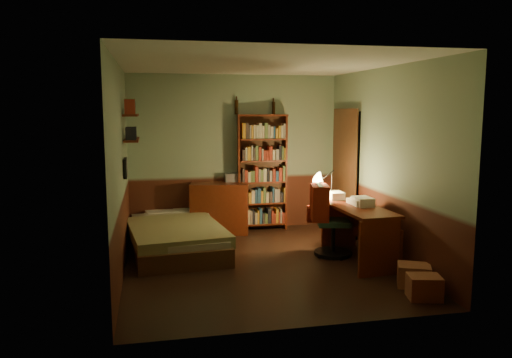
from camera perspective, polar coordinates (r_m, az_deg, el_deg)
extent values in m
cube|color=black|center=(6.73, 0.45, -9.69)|extent=(3.50, 4.00, 0.02)
cube|color=silver|center=(6.44, 0.47, 13.12)|extent=(3.50, 4.00, 0.02)
cube|color=gray|center=(8.42, -2.49, 3.00)|extent=(3.50, 0.02, 2.60)
cube|color=gray|center=(6.32, -15.33, 1.02)|extent=(0.02, 4.00, 2.60)
cube|color=gray|center=(7.04, 14.59, 1.75)|extent=(0.02, 4.00, 2.60)
cube|color=gray|center=(4.53, 5.94, -1.43)|extent=(3.50, 0.02, 2.60)
cube|color=black|center=(8.24, 10.25, 0.67)|extent=(0.06, 0.90, 2.00)
cube|color=#462816|center=(8.22, 10.02, 0.66)|extent=(0.02, 0.98, 2.08)
cube|color=olive|center=(7.41, -9.19, -5.39)|extent=(1.37, 2.32, 0.66)
cube|color=#551D0D|center=(8.26, -4.16, -3.31)|extent=(1.02, 0.66, 0.83)
cube|color=#B2B2B7|center=(8.34, -2.67, 0.19)|extent=(0.27, 0.21, 0.14)
cube|color=#551D0D|center=(8.38, 0.73, 0.74)|extent=(0.86, 0.35, 1.95)
cylinder|color=black|center=(8.34, -2.24, 8.21)|extent=(0.07, 0.07, 0.24)
cylinder|color=black|center=(8.47, 2.02, 8.11)|extent=(0.06, 0.06, 0.21)
cube|color=#551D0D|center=(6.90, 11.47, -6.14)|extent=(0.65, 1.41, 0.74)
cube|color=silver|center=(7.33, 9.08, -1.86)|extent=(0.20, 0.27, 0.11)
cone|color=black|center=(7.36, 8.65, 0.09)|extent=(0.18, 0.18, 0.59)
cube|color=#2C4D38|center=(7.03, 8.85, -4.23)|extent=(0.65, 0.60, 1.11)
cube|color=#A32615|center=(6.76, 6.97, 2.19)|extent=(0.33, 0.46, 0.49)
cube|color=#551D0D|center=(7.38, -14.01, 4.39)|extent=(0.20, 0.90, 0.03)
cube|color=#551D0D|center=(7.37, -14.10, 7.10)|extent=(0.20, 0.90, 0.03)
cube|color=black|center=(6.92, -14.71, 1.21)|extent=(0.04, 0.32, 0.26)
cube|color=#A15A3C|center=(5.81, 18.67, -11.64)|extent=(0.40, 0.35, 0.26)
cube|color=#A15A3C|center=(6.15, 17.60, -10.47)|extent=(0.46, 0.43, 0.26)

